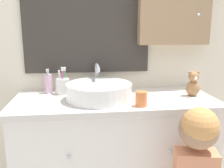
# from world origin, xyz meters

# --- Properties ---
(wall_back) EXTENTS (3.20, 0.18, 2.50)m
(wall_back) POSITION_xyz_m (0.02, 0.62, 1.28)
(wall_back) COLOR beige
(wall_back) RESTS_ON ground_plane
(vanity_counter) EXTENTS (1.23, 0.51, 0.88)m
(vanity_counter) POSITION_xyz_m (0.00, 0.34, 0.44)
(vanity_counter) COLOR silver
(vanity_counter) RESTS_ON ground_plane
(sink_basin) EXTENTS (0.39, 0.44, 0.19)m
(sink_basin) POSITION_xyz_m (-0.10, 0.33, 0.93)
(sink_basin) COLOR white
(sink_basin) RESTS_ON vanity_counter
(toothbrush_holder) EXTENTS (0.09, 0.09, 0.18)m
(toothbrush_holder) POSITION_xyz_m (-0.32, 0.48, 0.93)
(toothbrush_holder) COLOR silver
(toothbrush_holder) RESTS_ON vanity_counter
(soap_dispenser) EXTENTS (0.05, 0.05, 0.16)m
(soap_dispenser) POSITION_xyz_m (-0.41, 0.51, 0.95)
(soap_dispenser) COLOR #CCA3BC
(soap_dispenser) RESTS_ON vanity_counter
(teddy_bear) EXTENTS (0.09, 0.07, 0.16)m
(teddy_bear) POSITION_xyz_m (0.50, 0.34, 0.96)
(teddy_bear) COLOR #9E7047
(teddy_bear) RESTS_ON vanity_counter
(drinking_cup) EXTENTS (0.06, 0.06, 0.08)m
(drinking_cup) POSITION_xyz_m (0.12, 0.17, 0.92)
(drinking_cup) COLOR orange
(drinking_cup) RESTS_ON vanity_counter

